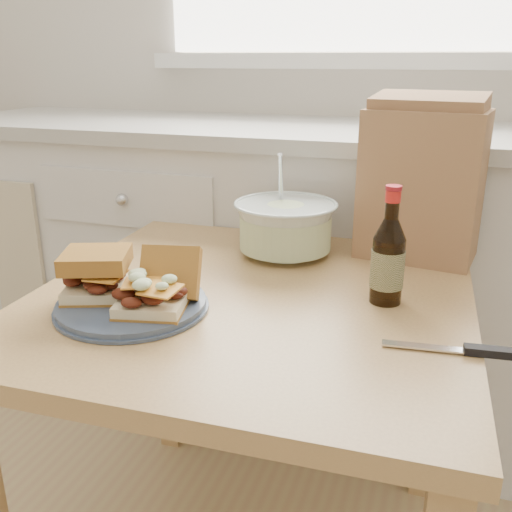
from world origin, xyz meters
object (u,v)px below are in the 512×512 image
(dining_table, at_px, (252,340))
(beer_bottle, at_px, (388,260))
(paper_bag, at_px, (421,185))
(plate, at_px, (132,305))
(coleslaw_bowl, at_px, (285,229))

(dining_table, height_order, beer_bottle, beer_bottle)
(paper_bag, bearing_deg, plate, -126.27)
(coleslaw_bowl, height_order, paper_bag, paper_bag)
(dining_table, relative_size, coleslaw_bowl, 3.62)
(dining_table, relative_size, beer_bottle, 3.87)
(coleslaw_bowl, bearing_deg, plate, -114.98)
(beer_bottle, distance_m, paper_bag, 0.31)
(beer_bottle, bearing_deg, coleslaw_bowl, 139.61)
(dining_table, xyz_separation_m, paper_bag, (0.29, 0.34, 0.27))
(dining_table, bearing_deg, beer_bottle, 7.61)
(plate, height_order, beer_bottle, beer_bottle)
(coleslaw_bowl, bearing_deg, beer_bottle, -38.86)
(dining_table, xyz_separation_m, beer_bottle, (0.25, 0.04, 0.19))
(dining_table, height_order, paper_bag, paper_bag)
(beer_bottle, xyz_separation_m, paper_bag, (0.04, 0.29, 0.08))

